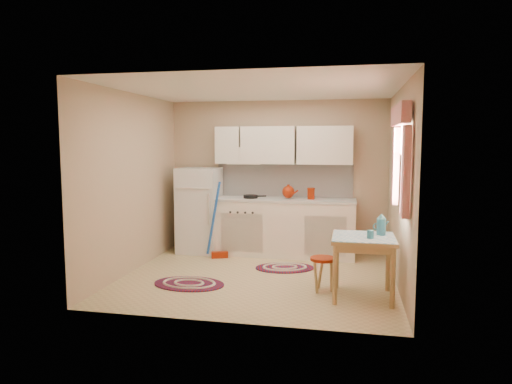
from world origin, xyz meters
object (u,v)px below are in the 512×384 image
at_px(fridge, 199,210).
at_px(base_cabinets, 284,228).
at_px(stool, 323,274).
at_px(table, 363,267).

bearing_deg(fridge, base_cabinets, 2.03).
height_order(fridge, stool, fridge).
bearing_deg(fridge, table, -34.64).
xyz_separation_m(table, stool, (-0.47, 0.13, -0.15)).
xyz_separation_m(base_cabinets, table, (1.19, -1.85, -0.08)).
distance_m(fridge, table, 3.18).
relative_size(base_cabinets, table, 3.12).
height_order(base_cabinets, table, base_cabinets).
xyz_separation_m(fridge, stool, (2.13, -1.66, -0.49)).
bearing_deg(base_cabinets, fridge, -177.97).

